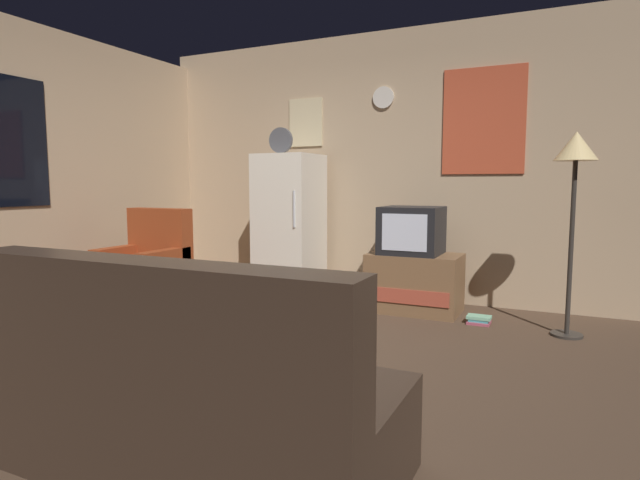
% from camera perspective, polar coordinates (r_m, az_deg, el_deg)
% --- Properties ---
extents(ground_plane, '(12.00, 12.00, 0.00)m').
position_cam_1_polar(ground_plane, '(3.53, -6.65, -13.63)').
color(ground_plane, '#4C3828').
extents(wall_with_art, '(5.20, 0.12, 2.75)m').
position_cam_1_polar(wall_with_art, '(5.55, 6.85, 8.01)').
color(wall_with_art, tan).
rests_on(wall_with_art, ground_plane).
extents(fridge, '(0.60, 0.62, 1.77)m').
position_cam_1_polar(fridge, '(5.49, -3.38, 1.55)').
color(fridge, silver).
rests_on(fridge, ground_plane).
extents(tv_stand, '(0.84, 0.53, 0.54)m').
position_cam_1_polar(tv_stand, '(4.97, 10.30, -4.63)').
color(tv_stand, brown).
rests_on(tv_stand, ground_plane).
extents(crt_tv, '(0.54, 0.51, 0.44)m').
position_cam_1_polar(crt_tv, '(4.91, 10.02, 1.05)').
color(crt_tv, black).
rests_on(crt_tv, tv_stand).
extents(standing_lamp, '(0.32, 0.32, 1.59)m').
position_cam_1_polar(standing_lamp, '(4.45, 26.20, 7.66)').
color(standing_lamp, '#332D28').
rests_on(standing_lamp, ground_plane).
extents(coffee_table, '(0.72, 0.72, 0.43)m').
position_cam_1_polar(coffee_table, '(4.01, -9.71, -8.09)').
color(coffee_table, brown).
rests_on(coffee_table, ground_plane).
extents(wine_glass, '(0.05, 0.05, 0.15)m').
position_cam_1_polar(wine_glass, '(3.89, -11.57, -4.21)').
color(wine_glass, silver).
rests_on(wine_glass, coffee_table).
extents(mug_ceramic_white, '(0.08, 0.08, 0.09)m').
position_cam_1_polar(mug_ceramic_white, '(3.99, -11.27, -4.40)').
color(mug_ceramic_white, silver).
rests_on(mug_ceramic_white, coffee_table).
extents(mug_ceramic_tan, '(0.08, 0.08, 0.09)m').
position_cam_1_polar(mug_ceramic_tan, '(3.99, -9.47, -4.37)').
color(mug_ceramic_tan, tan).
rests_on(mug_ceramic_tan, coffee_table).
extents(remote_control, '(0.15, 0.05, 0.02)m').
position_cam_1_polar(remote_control, '(3.91, -9.76, -5.09)').
color(remote_control, black).
rests_on(remote_control, coffee_table).
extents(armchair, '(0.68, 0.68, 0.96)m').
position_cam_1_polar(armchair, '(5.19, -18.52, -3.66)').
color(armchair, maroon).
rests_on(armchair, ground_plane).
extents(couch, '(1.70, 0.80, 0.92)m').
position_cam_1_polar(couch, '(2.29, -14.22, -16.61)').
color(couch, '#38281E').
rests_on(couch, ground_plane).
extents(book_stack, '(0.20, 0.17, 0.07)m').
position_cam_1_polar(book_stack, '(4.71, 17.02, -8.37)').
color(book_stack, '#B04C60').
rests_on(book_stack, ground_plane).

